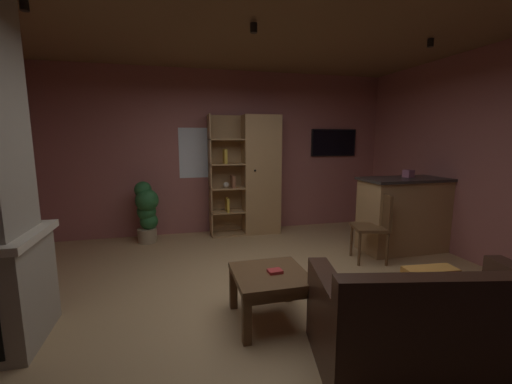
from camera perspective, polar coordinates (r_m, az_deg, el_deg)
The scene contains 17 objects.
floor at distance 3.59m, azimuth 1.65°, elevation -17.98°, with size 5.91×5.21×0.02m, color tan.
wall_back at distance 5.78m, azimuth -5.51°, elevation 6.80°, with size 6.03×0.06×2.78m, color #9E5B56.
wall_right at distance 4.94m, azimuth 37.36°, elevation 4.55°, with size 0.06×5.21×2.78m, color #9E5B56.
ceiling at distance 3.40m, azimuth 1.90°, elevation 29.18°, with size 5.91×5.21×0.02m, color brown.
window_pane_back at distance 5.70m, azimuth -9.68°, elevation 6.75°, with size 0.72×0.01×0.85m, color white.
bookshelf_cabinet at distance 5.64m, azimuth 0.05°, elevation 2.87°, with size 1.20×0.41×2.03m.
kitchen_bar_counter at distance 5.34m, azimuth 25.51°, elevation -3.45°, with size 1.55×0.64×1.08m.
tissue_box at distance 5.26m, azimuth 25.08°, elevation 2.93°, with size 0.12×0.12×0.11m, color #995972.
leather_couch at distance 2.80m, azimuth 28.56°, elevation -20.43°, with size 1.77×1.18×0.84m.
coffee_table at distance 3.04m, azimuth 2.48°, elevation -15.39°, with size 0.65×0.68×0.45m.
table_book_0 at distance 3.00m, azimuth 3.34°, elevation -13.65°, with size 0.12×0.10×0.03m, color #B22D2D.
dining_chair at distance 4.65m, azimuth 20.22°, elevation -5.06°, with size 0.51×0.51×0.92m.
potted_floor_plant at distance 5.45m, azimuth -18.56°, elevation -2.98°, with size 0.37×0.37×0.98m.
wall_mounted_tv at distance 6.36m, azimuth 13.39°, elevation 8.38°, with size 0.88×0.06×0.50m.
track_light_spot_0 at distance 3.60m, azimuth -35.46°, elevation 25.07°, with size 0.07×0.07×0.09m, color black.
track_light_spot_1 at distance 3.59m, azimuth -0.39°, elevation 26.73°, with size 0.07×0.07×0.09m, color black.
track_light_spot_2 at distance 4.53m, azimuth 28.19°, elevation 21.98°, with size 0.07×0.07×0.09m, color black.
Camera 1 is at (-0.88, -3.07, 1.63)m, focal length 22.90 mm.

